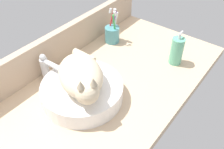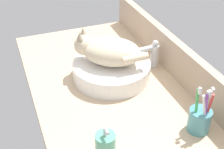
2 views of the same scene
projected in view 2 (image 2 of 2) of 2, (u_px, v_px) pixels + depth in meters
The scene contains 6 objects.
ground_plane at pixel (113, 95), 130.39cm from camera, with size 125.90×63.96×4.00cm, color #D1B28E.
backsplash_panel at pixel (179, 61), 133.76cm from camera, with size 125.90×3.60×16.08cm, color tan.
sink_basin at pixel (112, 70), 135.92cm from camera, with size 33.74×33.74×7.38cm, color white.
cat at pixel (108, 51), 130.83cm from camera, with size 28.23×30.23×14.00cm.
faucet at pixel (153, 53), 140.68cm from camera, with size 3.60×11.84×13.60cm.
toothbrush_cup at pixel (200, 119), 107.81cm from camera, with size 7.88×7.88×18.73cm.
Camera 2 is at (96.06, -37.60, 78.22)cm, focal length 50.00 mm.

